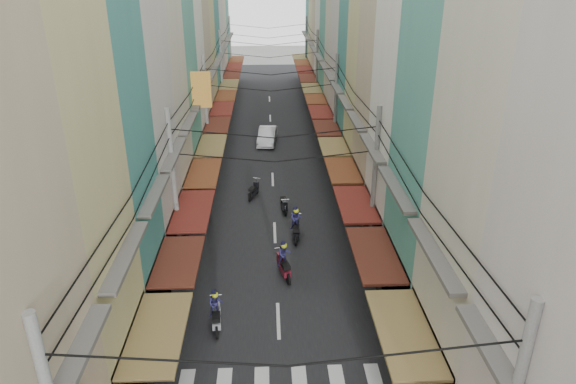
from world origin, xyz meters
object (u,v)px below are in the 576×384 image
object	(u,v)px
white_car	(267,143)
bicycle	(394,294)
market_umbrella	(479,361)
traffic_sign	(395,253)

from	to	relation	value
white_car	bicycle	distance (m)	23.15
bicycle	market_umbrella	world-z (taller)	market_umbrella
market_umbrella	traffic_sign	distance (m)	7.14
white_car	traffic_sign	distance (m)	23.18
market_umbrella	traffic_sign	bearing A→B (deg)	99.00
traffic_sign	bicycle	bearing A→B (deg)	-15.11
bicycle	traffic_sign	size ratio (longest dim) A/B	0.56
traffic_sign	market_umbrella	bearing A→B (deg)	-81.00
white_car	bicycle	world-z (taller)	white_car
traffic_sign	white_car	bearing A→B (deg)	104.28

